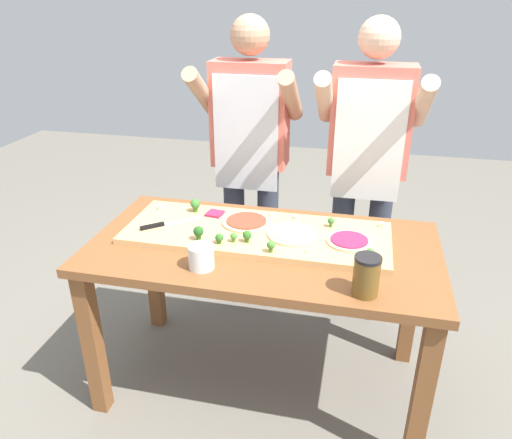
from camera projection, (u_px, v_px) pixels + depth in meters
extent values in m
plane|color=#6B665B|center=(262.00, 380.00, 2.44)|extent=(8.00, 8.00, 0.00)
cube|color=brown|center=(93.00, 344.00, 2.13)|extent=(0.07, 0.07, 0.74)
cube|color=brown|center=(422.00, 397.00, 1.85)|extent=(0.07, 0.07, 0.74)
cube|color=brown|center=(154.00, 268.00, 2.71)|extent=(0.07, 0.07, 0.74)
cube|color=brown|center=(411.00, 300.00, 2.43)|extent=(0.07, 0.07, 0.74)
cube|color=brown|center=(263.00, 248.00, 2.11)|extent=(1.50, 0.78, 0.04)
cube|color=tan|center=(256.00, 233.00, 2.17)|extent=(1.17, 0.43, 0.03)
cube|color=#B7BABF|center=(183.00, 221.00, 2.25)|extent=(0.15, 0.14, 0.00)
cube|color=black|center=(152.00, 226.00, 2.19)|extent=(0.10, 0.09, 0.02)
cylinder|color=beige|center=(349.00, 241.00, 2.06)|extent=(0.19, 0.19, 0.01)
cylinder|color=#9E234C|center=(349.00, 240.00, 2.06)|extent=(0.16, 0.16, 0.01)
cylinder|color=beige|center=(247.00, 222.00, 2.23)|extent=(0.22, 0.22, 0.01)
cylinder|color=#BC3D28|center=(247.00, 221.00, 2.23)|extent=(0.18, 0.18, 0.01)
cylinder|color=beige|center=(292.00, 234.00, 2.12)|extent=(0.22, 0.22, 0.01)
cylinder|color=silver|center=(292.00, 233.00, 2.11)|extent=(0.18, 0.18, 0.01)
cube|color=#9E234C|center=(215.00, 214.00, 2.31)|extent=(0.08, 0.08, 0.01)
cylinder|color=#487A23|center=(234.00, 240.00, 2.06)|extent=(0.01, 0.01, 0.02)
sphere|color=#427F33|center=(234.00, 236.00, 2.05)|extent=(0.03, 0.03, 0.03)
cylinder|color=#487A23|center=(271.00, 250.00, 1.98)|extent=(0.02, 0.02, 0.02)
sphere|color=#427F33|center=(271.00, 245.00, 1.97)|extent=(0.04, 0.04, 0.04)
cylinder|color=#487A23|center=(370.00, 258.00, 1.93)|extent=(0.02, 0.02, 0.02)
sphere|color=#427F33|center=(370.00, 253.00, 1.92)|extent=(0.04, 0.04, 0.04)
cylinder|color=#3F7220|center=(331.00, 225.00, 2.19)|extent=(0.01, 0.01, 0.02)
sphere|color=#38752D|center=(331.00, 221.00, 2.18)|extent=(0.03, 0.03, 0.03)
cylinder|color=#366618|center=(247.00, 240.00, 2.06)|extent=(0.02, 0.02, 0.02)
sphere|color=#2D6623|center=(247.00, 235.00, 2.05)|extent=(0.04, 0.04, 0.04)
cylinder|color=#2C5915|center=(199.00, 237.00, 2.08)|extent=(0.02, 0.02, 0.02)
sphere|color=#23561E|center=(198.00, 231.00, 2.07)|extent=(0.04, 0.04, 0.04)
cylinder|color=#3F7220|center=(196.00, 209.00, 2.34)|extent=(0.02, 0.02, 0.02)
sphere|color=#38752D|center=(195.00, 204.00, 2.33)|extent=(0.05, 0.05, 0.05)
cylinder|color=#366618|center=(219.00, 242.00, 2.05)|extent=(0.02, 0.02, 0.01)
sphere|color=#2D6623|center=(219.00, 238.00, 2.04)|extent=(0.04, 0.04, 0.04)
cube|color=white|center=(272.00, 215.00, 2.30)|extent=(0.02, 0.02, 0.02)
cube|color=silver|center=(307.00, 250.00, 1.99)|extent=(0.01, 0.01, 0.01)
cube|color=silver|center=(161.00, 207.00, 2.37)|extent=(0.02, 0.02, 0.02)
cube|color=silver|center=(295.00, 217.00, 2.27)|extent=(0.02, 0.02, 0.02)
cube|color=white|center=(382.00, 225.00, 2.19)|extent=(0.03, 0.03, 0.02)
cylinder|color=white|center=(201.00, 257.00, 1.91)|extent=(0.10, 0.10, 0.10)
cylinder|color=white|center=(201.00, 261.00, 1.92)|extent=(0.09, 0.09, 0.05)
cylinder|color=brown|center=(366.00, 277.00, 1.73)|extent=(0.10, 0.10, 0.14)
cylinder|color=black|center=(368.00, 258.00, 1.70)|extent=(0.10, 0.10, 0.01)
cylinder|color=#333847|center=(235.00, 234.00, 2.91)|extent=(0.12, 0.12, 0.90)
cylinder|color=#333847|center=(267.00, 237.00, 2.87)|extent=(0.12, 0.12, 0.90)
cube|color=#DB6B5B|center=(250.00, 114.00, 2.58)|extent=(0.40, 0.20, 0.55)
cube|color=silver|center=(246.00, 135.00, 2.52)|extent=(0.34, 0.01, 0.60)
cylinder|color=tan|center=(202.00, 93.00, 2.49)|extent=(0.08, 0.39, 0.31)
cylinder|color=tan|center=(291.00, 97.00, 2.39)|extent=(0.08, 0.39, 0.31)
sphere|color=tan|center=(250.00, 35.00, 2.41)|extent=(0.20, 0.20, 0.20)
cylinder|color=#333847|center=(340.00, 245.00, 2.78)|extent=(0.12, 0.12, 0.90)
cylinder|color=#333847|center=(376.00, 249.00, 2.74)|extent=(0.12, 0.12, 0.90)
cube|color=#DB6B5B|center=(371.00, 121.00, 2.45)|extent=(0.40, 0.20, 0.55)
cube|color=white|center=(369.00, 142.00, 2.39)|extent=(0.34, 0.01, 0.60)
cylinder|color=#DBB293|center=(325.00, 98.00, 2.36)|extent=(0.08, 0.39, 0.31)
cylinder|color=#DBB293|center=(424.00, 103.00, 2.27)|extent=(0.08, 0.39, 0.31)
sphere|color=#DBB293|center=(379.00, 38.00, 2.28)|extent=(0.20, 0.20, 0.20)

